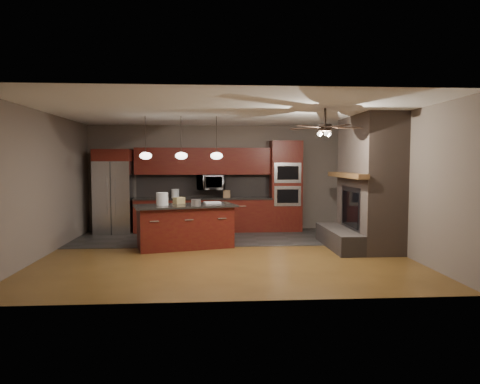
{
  "coord_description": "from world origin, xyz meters",
  "views": [
    {
      "loc": [
        -0.26,
        -8.49,
        1.83
      ],
      "look_at": [
        0.35,
        0.6,
        1.19
      ],
      "focal_mm": 32.0,
      "sensor_mm": 36.0,
      "label": 1
    }
  ],
  "objects": [
    {
      "name": "back_cabinetry",
      "position": [
        -0.48,
        2.74,
        0.89
      ],
      "size": [
        3.59,
        0.64,
        2.2
      ],
      "color": "#531D0F",
      "rests_on": "ground"
    },
    {
      "name": "counter_bucket",
      "position": [
        -1.21,
        2.7,
        1.01
      ],
      "size": [
        0.24,
        0.24,
        0.23
      ],
      "primitive_type": "cylinder",
      "rotation": [
        0.0,
        0.0,
        0.24
      ],
      "color": "silver",
      "rests_on": "back_cabinetry"
    },
    {
      "name": "pendant_center",
      "position": [
        -0.9,
        0.7,
        1.96
      ],
      "size": [
        0.26,
        0.26,
        0.92
      ],
      "color": "black",
      "rests_on": "ceiling"
    },
    {
      "name": "refrigerator",
      "position": [
        -2.76,
        2.62,
        1.07
      ],
      "size": [
        0.92,
        0.75,
        2.15
      ],
      "color": "silver",
      "rests_on": "ground"
    },
    {
      "name": "oven_tower",
      "position": [
        1.7,
        2.69,
        1.19
      ],
      "size": [
        0.8,
        0.63,
        2.38
      ],
      "color": "#531D0F",
      "rests_on": "ground"
    },
    {
      "name": "fireplace_column",
      "position": [
        3.04,
        0.4,
        1.3
      ],
      "size": [
        1.3,
        2.1,
        2.8
      ],
      "color": "brown",
      "rests_on": "ground"
    },
    {
      "name": "counter_box",
      "position": [
        0.14,
        2.65,
        1.0
      ],
      "size": [
        0.19,
        0.16,
        0.19
      ],
      "primitive_type": "cube",
      "rotation": [
        0.0,
        0.0,
        -0.14
      ],
      "color": "#8C6A48",
      "rests_on": "back_cabinetry"
    },
    {
      "name": "slate_tile_patch",
      "position": [
        0.0,
        1.8,
        0.01
      ],
      "size": [
        7.0,
        2.4,
        0.01
      ],
      "primitive_type": "cube",
      "color": "#2E2B2A",
      "rests_on": "ground"
    },
    {
      "name": "paint_can",
      "position": [
        -0.59,
        0.4,
        0.99
      ],
      "size": [
        0.26,
        0.26,
        0.13
      ],
      "primitive_type": "cylinder",
      "rotation": [
        0.0,
        0.0,
        0.37
      ],
      "color": "silver",
      "rests_on": "kitchen_island"
    },
    {
      "name": "white_bucket",
      "position": [
        -1.3,
        0.53,
        1.05
      ],
      "size": [
        0.35,
        0.35,
        0.27
      ],
      "primitive_type": "cylinder",
      "rotation": [
        0.0,
        0.0,
        0.68
      ],
      "color": "silver",
      "rests_on": "kitchen_island"
    },
    {
      "name": "left_wall",
      "position": [
        -3.5,
        0.0,
        1.4
      ],
      "size": [
        0.02,
        6.0,
        2.8
      ],
      "primitive_type": "cube",
      "color": "#665A52",
      "rests_on": "ground"
    },
    {
      "name": "ceiling",
      "position": [
        0.0,
        0.0,
        2.8
      ],
      "size": [
        7.0,
        6.0,
        0.02
      ],
      "primitive_type": "cube",
      "color": "white",
      "rests_on": "back_wall"
    },
    {
      "name": "right_wall",
      "position": [
        3.5,
        0.0,
        1.4
      ],
      "size": [
        0.02,
        6.0,
        2.8
      ],
      "primitive_type": "cube",
      "color": "#665A52",
      "rests_on": "ground"
    },
    {
      "name": "kitchen_island",
      "position": [
        -0.82,
        0.62,
        0.47
      ],
      "size": [
        2.28,
        1.45,
        0.92
      ],
      "rotation": [
        0.0,
        0.0,
        0.25
      ],
      "color": "#531D0F",
      "rests_on": "ground"
    },
    {
      "name": "cardboard_box",
      "position": [
        -0.97,
        0.87,
        0.99
      ],
      "size": [
        0.27,
        0.26,
        0.14
      ],
      "primitive_type": "cube",
      "rotation": [
        0.0,
        0.0,
        0.69
      ],
      "color": "#947E4C",
      "rests_on": "kitchen_island"
    },
    {
      "name": "ceiling_fan",
      "position": [
        1.8,
        -0.8,
        2.46
      ],
      "size": [
        1.27,
        1.33,
        0.41
      ],
      "color": "black",
      "rests_on": "ceiling"
    },
    {
      "name": "ground",
      "position": [
        0.0,
        0.0,
        0.0
      ],
      "size": [
        7.0,
        7.0,
        0.0
      ],
      "primitive_type": "plane",
      "color": "brown",
      "rests_on": "ground"
    },
    {
      "name": "back_wall",
      "position": [
        0.0,
        3.0,
        1.4
      ],
      "size": [
        7.0,
        0.02,
        2.8
      ],
      "primitive_type": "cube",
      "color": "#665A52",
      "rests_on": "ground"
    },
    {
      "name": "pendant_left",
      "position": [
        -1.65,
        0.7,
        1.96
      ],
      "size": [
        0.26,
        0.26,
        0.92
      ],
      "color": "black",
      "rests_on": "ceiling"
    },
    {
      "name": "paint_tray",
      "position": [
        -0.24,
        0.89,
        0.94
      ],
      "size": [
        0.39,
        0.31,
        0.03
      ],
      "primitive_type": "cube",
      "rotation": [
        0.0,
        0.0,
        0.21
      ],
      "color": "silver",
      "rests_on": "kitchen_island"
    },
    {
      "name": "microwave",
      "position": [
        -0.27,
        2.75,
        1.3
      ],
      "size": [
        0.73,
        0.41,
        0.5
      ],
      "primitive_type": "imported",
      "color": "silver",
      "rests_on": "back_cabinetry"
    },
    {
      "name": "pendant_right",
      "position": [
        -0.15,
        0.7,
        1.96
      ],
      "size": [
        0.26,
        0.26,
        0.92
      ],
      "color": "black",
      "rests_on": "ceiling"
    }
  ]
}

